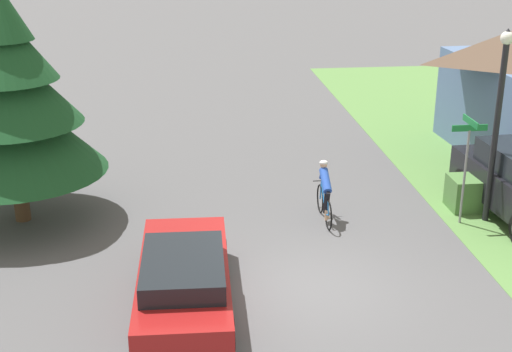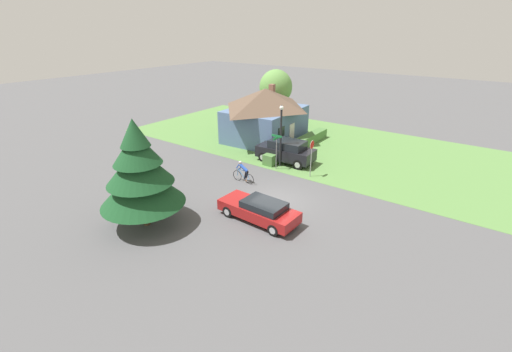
{
  "view_description": "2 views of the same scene",
  "coord_description": "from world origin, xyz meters",
  "px_view_note": "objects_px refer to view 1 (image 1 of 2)",
  "views": [
    {
      "loc": [
        -2.54,
        -13.03,
        7.49
      ],
      "look_at": [
        -0.87,
        1.96,
        1.85
      ],
      "focal_mm": 50.0,
      "sensor_mm": 36.0,
      "label": 1
    },
    {
      "loc": [
        -16.46,
        -10.35,
        10.21
      ],
      "look_at": [
        -0.35,
        1.35,
        1.51
      ],
      "focal_mm": 24.0,
      "sensor_mm": 36.0,
      "label": 2
    }
  ],
  "objects_px": {
    "cyclist": "(325,193)",
    "street_lamp": "(498,110)",
    "sedan_left_lane": "(184,279)",
    "street_name_sign": "(467,152)",
    "conifer_tall_near": "(9,100)"
  },
  "relations": [
    {
      "from": "cyclist",
      "to": "street_name_sign",
      "type": "height_order",
      "value": "street_name_sign"
    },
    {
      "from": "cyclist",
      "to": "street_lamp",
      "type": "height_order",
      "value": "street_lamp"
    },
    {
      "from": "sedan_left_lane",
      "to": "cyclist",
      "type": "height_order",
      "value": "cyclist"
    },
    {
      "from": "sedan_left_lane",
      "to": "street_lamp",
      "type": "distance_m",
      "value": 8.82
    },
    {
      "from": "street_lamp",
      "to": "conifer_tall_near",
      "type": "distance_m",
      "value": 11.92
    },
    {
      "from": "cyclist",
      "to": "street_name_sign",
      "type": "bearing_deg",
      "value": -99.02
    },
    {
      "from": "conifer_tall_near",
      "to": "sedan_left_lane",
      "type": "bearing_deg",
      "value": -50.15
    },
    {
      "from": "cyclist",
      "to": "street_lamp",
      "type": "xyz_separation_m",
      "value": [
        4.13,
        -0.47,
        2.19
      ]
    },
    {
      "from": "street_lamp",
      "to": "sedan_left_lane",
      "type": "bearing_deg",
      "value": -155.63
    },
    {
      "from": "sedan_left_lane",
      "to": "street_name_sign",
      "type": "height_order",
      "value": "street_name_sign"
    },
    {
      "from": "street_name_sign",
      "to": "conifer_tall_near",
      "type": "bearing_deg",
      "value": 172.59
    },
    {
      "from": "sedan_left_lane",
      "to": "conifer_tall_near",
      "type": "bearing_deg",
      "value": 41.51
    },
    {
      "from": "cyclist",
      "to": "conifer_tall_near",
      "type": "xyz_separation_m",
      "value": [
        -7.71,
        0.89,
        2.42
      ]
    },
    {
      "from": "street_lamp",
      "to": "cyclist",
      "type": "bearing_deg",
      "value": 173.47
    },
    {
      "from": "sedan_left_lane",
      "to": "street_name_sign",
      "type": "xyz_separation_m",
      "value": [
        7.05,
        3.43,
        1.24
      ]
    }
  ]
}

